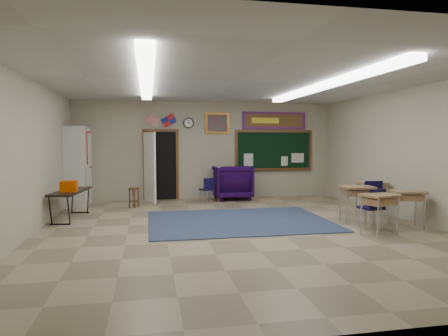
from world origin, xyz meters
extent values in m
plane|color=gray|center=(0.00, 0.00, 0.00)|extent=(9.00, 9.00, 0.00)
cube|color=#A7A088|center=(0.00, 4.50, 1.50)|extent=(8.00, 0.04, 3.00)
cube|color=#A7A088|center=(0.00, -4.50, 1.50)|extent=(8.00, 0.04, 3.00)
cube|color=#A7A088|center=(-4.00, 0.00, 1.50)|extent=(0.04, 9.00, 3.00)
cube|color=#A7A088|center=(4.00, 0.00, 1.50)|extent=(0.04, 9.00, 3.00)
cube|color=beige|center=(0.00, 0.00, 3.00)|extent=(8.00, 9.00, 0.04)
cube|color=#2F3D5A|center=(0.20, 0.80, 0.01)|extent=(4.00, 3.00, 0.02)
cube|color=black|center=(-1.40, 4.49, 1.05)|extent=(0.95, 0.04, 2.10)
cube|color=white|center=(-1.75, 4.05, 1.03)|extent=(0.35, 0.86, 2.05)
cube|color=brown|center=(2.20, 4.47, 1.50)|extent=(2.55, 0.05, 1.30)
cube|color=black|center=(2.20, 4.46, 1.50)|extent=(2.40, 0.03, 1.15)
cube|color=brown|center=(2.20, 4.41, 0.90)|extent=(2.40, 0.12, 0.04)
cube|color=red|center=(2.20, 4.47, 2.45)|extent=(2.10, 0.04, 0.55)
cube|color=brown|center=(2.20, 4.46, 2.45)|extent=(1.90, 0.03, 0.40)
cube|color=#AA6620|center=(0.35, 4.47, 2.35)|extent=(0.75, 0.05, 0.65)
cube|color=#A51466|center=(0.35, 4.46, 2.35)|extent=(0.62, 0.03, 0.52)
cylinder|color=black|center=(-0.55, 4.47, 2.35)|extent=(0.32, 0.05, 0.32)
cylinder|color=white|center=(-0.55, 4.45, 2.35)|extent=(0.26, 0.02, 0.26)
cube|color=beige|center=(-3.72, 3.85, 1.10)|extent=(0.55, 1.25, 2.20)
imported|color=black|center=(0.75, 4.14, 0.53)|extent=(1.13, 1.17, 1.05)
cube|color=#A57B4D|center=(2.68, 0.08, 0.80)|extent=(0.74, 0.60, 0.05)
cube|color=brown|center=(2.68, 0.08, 0.69)|extent=(0.64, 0.50, 0.14)
cube|color=#A57B4D|center=(3.57, 0.99, 0.78)|extent=(0.70, 0.54, 0.04)
cube|color=brown|center=(3.57, 0.99, 0.67)|extent=(0.60, 0.45, 0.13)
cube|color=#A57B4D|center=(2.58, -0.95, 0.77)|extent=(0.78, 0.67, 0.04)
cube|color=brown|center=(2.58, -0.95, 0.66)|extent=(0.67, 0.57, 0.13)
cube|color=#A57B4D|center=(3.50, -0.50, 0.76)|extent=(0.72, 0.59, 0.04)
cube|color=brown|center=(3.50, -0.50, 0.65)|extent=(0.62, 0.50, 0.13)
cube|color=black|center=(-3.57, 1.85, 0.64)|extent=(0.75, 1.65, 0.04)
cube|color=#C74303|center=(-3.55, 1.63, 0.78)|extent=(0.35, 0.27, 0.25)
cylinder|color=#4D2F17|center=(-2.17, 3.11, 0.52)|extent=(0.30, 0.30, 0.04)
torus|color=#4D2F17|center=(-2.17, 3.11, 0.18)|extent=(0.25, 0.25, 0.02)
camera|label=1|loc=(-1.78, -7.85, 1.82)|focal=32.00mm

